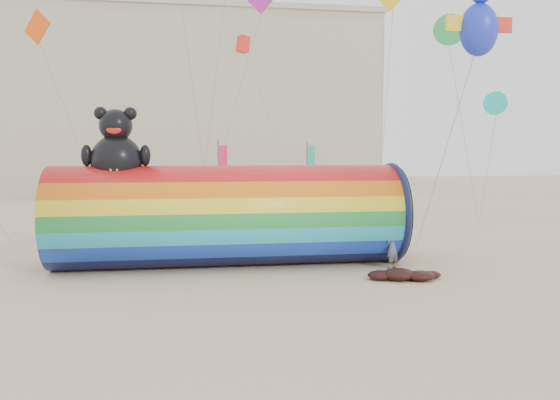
{
  "coord_description": "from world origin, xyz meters",
  "views": [
    {
      "loc": [
        -3.01,
        -21.02,
        4.32
      ],
      "look_at": [
        0.5,
        1.5,
        2.4
      ],
      "focal_mm": 35.0,
      "sensor_mm": 36.0,
      "label": 1
    }
  ],
  "objects": [
    {
      "name": "fabric_bundle",
      "position": [
        4.07,
        -3.38,
        0.17
      ],
      "size": [
        2.62,
        1.35,
        0.41
      ],
      "color": "#390B0A",
      "rests_on": "ground"
    },
    {
      "name": "hotel_building",
      "position": [
        -12.0,
        45.95,
        10.31
      ],
      "size": [
        60.4,
        15.4,
        20.6
      ],
      "color": "#B7AD99",
      "rests_on": "ground"
    },
    {
      "name": "festival_banners",
      "position": [
        -1.18,
        15.78,
        2.64
      ],
      "size": [
        13.35,
        2.94,
        5.2
      ],
      "color": "#59595E",
      "rests_on": "ground"
    },
    {
      "name": "windsock_assembly",
      "position": [
        -1.7,
        0.08,
        2.04
      ],
      "size": [
        13.37,
        4.07,
        6.16
      ],
      "color": "red",
      "rests_on": "ground"
    },
    {
      "name": "kite_handler",
      "position": [
        4.33,
        -1.53,
        0.8
      ],
      "size": [
        0.7,
        0.65,
        1.6
      ],
      "primitive_type": "imported",
      "rotation": [
        0.0,
        0.0,
        3.75
      ],
      "color": "#53555A",
      "rests_on": "ground"
    },
    {
      "name": "ground",
      "position": [
        0.0,
        0.0,
        0.0
      ],
      "size": [
        160.0,
        160.0,
        0.0
      ],
      "primitive_type": "plane",
      "color": "#CCB58C",
      "rests_on": "ground"
    }
  ]
}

